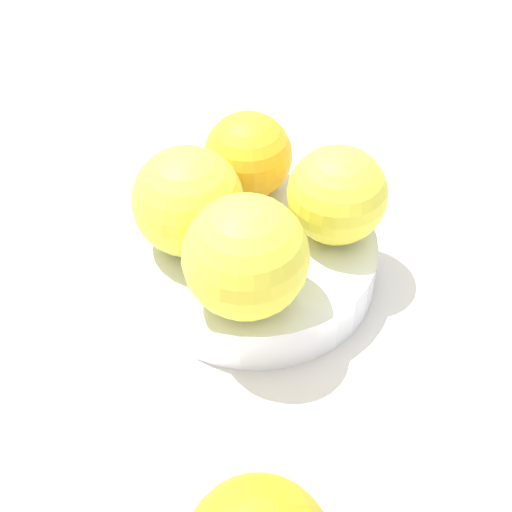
# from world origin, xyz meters

# --- Properties ---
(ground_plane) EXTENTS (1.10, 1.10, 0.02)m
(ground_plane) POSITION_xyz_m (0.00, 0.00, -0.01)
(ground_plane) COLOR silver
(fruit_bowl) EXTENTS (0.17, 0.17, 0.04)m
(fruit_bowl) POSITION_xyz_m (0.00, 0.00, 0.02)
(fruit_bowl) COLOR silver
(fruit_bowl) RESTS_ON ground_plane
(orange_in_bowl_0) EXTENTS (0.08, 0.08, 0.08)m
(orange_in_bowl_0) POSITION_xyz_m (-0.01, 0.05, 0.07)
(orange_in_bowl_0) COLOR yellow
(orange_in_bowl_0) RESTS_ON fruit_bowl
(orange_in_bowl_1) EXTENTS (0.07, 0.07, 0.07)m
(orange_in_bowl_1) POSITION_xyz_m (0.02, -0.05, 0.07)
(orange_in_bowl_1) COLOR yellow
(orange_in_bowl_1) RESTS_ON fruit_bowl
(orange_in_bowl_2) EXTENTS (0.07, 0.07, 0.07)m
(orange_in_bowl_2) POSITION_xyz_m (0.06, 0.01, 0.07)
(orange_in_bowl_2) COLOR #F9A823
(orange_in_bowl_2) RESTS_ON fruit_bowl
(orange_in_bowl_3) EXTENTS (0.08, 0.08, 0.08)m
(orange_in_bowl_3) POSITION_xyz_m (-0.06, 0.00, 0.08)
(orange_in_bowl_3) COLOR yellow
(orange_in_bowl_3) RESTS_ON fruit_bowl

